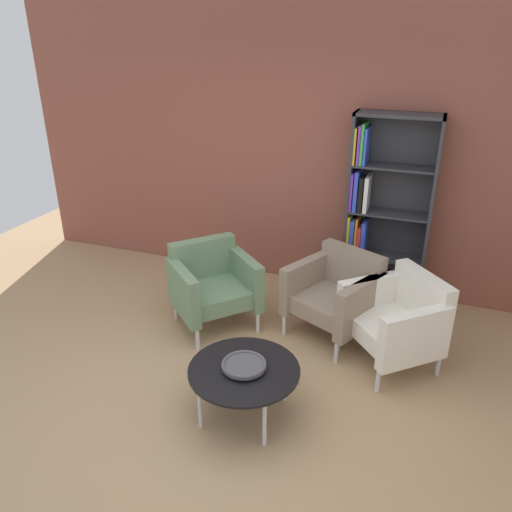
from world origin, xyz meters
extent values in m
plane|color=tan|center=(0.00, 0.00, 0.00)|extent=(8.32, 8.32, 0.00)
cube|color=brown|center=(0.00, 2.46, 1.45)|extent=(6.40, 0.12, 2.90)
cube|color=#333338|center=(0.59, 2.23, 0.95)|extent=(0.03, 0.30, 1.90)
cube|color=#333338|center=(1.36, 2.23, 0.95)|extent=(0.03, 0.30, 1.90)
cube|color=#333338|center=(0.98, 2.23, 1.89)|extent=(0.80, 0.30, 0.03)
cube|color=#333338|center=(0.98, 2.23, 0.01)|extent=(0.80, 0.30, 0.03)
cube|color=#333338|center=(0.98, 2.37, 0.95)|extent=(0.80, 0.02, 1.90)
cube|color=#333338|center=(0.98, 2.23, 0.49)|extent=(0.76, 0.28, 0.02)
cube|color=#333338|center=(0.98, 2.23, 0.95)|extent=(0.76, 0.28, 0.02)
cube|color=#333338|center=(0.98, 2.23, 1.41)|extent=(0.76, 0.28, 0.02)
cube|color=purple|center=(0.62, 2.19, 0.24)|extent=(0.03, 0.19, 0.40)
cube|color=black|center=(0.66, 2.19, 0.19)|extent=(0.02, 0.20, 0.30)
cube|color=red|center=(0.70, 2.21, 0.22)|extent=(0.04, 0.24, 0.35)
cube|color=blue|center=(0.73, 2.20, 0.25)|extent=(0.02, 0.23, 0.41)
cube|color=blue|center=(0.77, 2.19, 0.20)|extent=(0.04, 0.20, 0.31)
cube|color=yellow|center=(0.62, 2.17, 0.70)|extent=(0.03, 0.17, 0.40)
cube|color=blue|center=(0.66, 2.20, 0.68)|extent=(0.04, 0.22, 0.36)
cube|color=orange|center=(0.70, 2.20, 0.69)|extent=(0.02, 0.21, 0.38)
cube|color=red|center=(0.73, 2.19, 0.65)|extent=(0.03, 0.20, 0.30)
cube|color=blue|center=(0.77, 2.20, 0.68)|extent=(0.04, 0.21, 0.35)
cube|color=purple|center=(0.62, 2.18, 1.15)|extent=(0.02, 0.19, 0.37)
cube|color=blue|center=(0.66, 2.21, 1.16)|extent=(0.04, 0.25, 0.39)
cube|color=black|center=(0.71, 2.18, 1.13)|extent=(0.04, 0.17, 0.34)
cube|color=white|center=(0.76, 2.20, 1.13)|extent=(0.04, 0.22, 0.35)
cube|color=yellow|center=(0.62, 2.21, 1.59)|extent=(0.02, 0.24, 0.34)
cube|color=purple|center=(0.65, 2.19, 1.60)|extent=(0.02, 0.19, 0.36)
cube|color=green|center=(0.68, 2.21, 1.61)|extent=(0.03, 0.24, 0.38)
cube|color=blue|center=(0.71, 2.21, 1.59)|extent=(0.02, 0.25, 0.34)
cylinder|color=black|center=(0.28, 0.14, 0.39)|extent=(0.80, 0.80, 0.02)
cylinder|color=silver|center=(0.04, -0.10, 0.19)|extent=(0.03, 0.03, 0.38)
cylinder|color=silver|center=(0.52, -0.10, 0.19)|extent=(0.03, 0.03, 0.38)
cylinder|color=silver|center=(0.04, 0.38, 0.19)|extent=(0.03, 0.03, 0.38)
cylinder|color=silver|center=(0.52, 0.38, 0.19)|extent=(0.03, 0.03, 0.38)
cylinder|color=#4C4C51|center=(0.28, 0.14, 0.41)|extent=(0.13, 0.13, 0.02)
cylinder|color=#4C4C51|center=(0.28, 0.14, 0.43)|extent=(0.32, 0.32, 0.02)
torus|color=#4C4C51|center=(0.28, 0.14, 0.44)|extent=(0.32, 0.32, 0.02)
cube|color=slate|center=(-0.43, 1.19, 0.32)|extent=(0.86, 0.86, 0.16)
cube|color=slate|center=(-0.63, 1.37, 0.59)|extent=(0.52, 0.55, 0.38)
cube|color=slate|center=(-0.62, 0.94, 0.43)|extent=(0.52, 0.49, 0.46)
cube|color=slate|center=(-0.20, 1.40, 0.43)|extent=(0.52, 0.49, 0.46)
cylinder|color=silver|center=(-0.40, 0.75, 0.12)|extent=(0.04, 0.04, 0.24)
cylinder|color=silver|center=(0.00, 1.20, 0.12)|extent=(0.04, 0.04, 0.24)
cylinder|color=silver|center=(-0.83, 1.15, 0.12)|extent=(0.04, 0.04, 0.24)
cylinder|color=silver|center=(-0.43, 1.59, 0.12)|extent=(0.04, 0.04, 0.24)
cube|color=gray|center=(0.65, 1.39, 0.32)|extent=(0.83, 0.80, 0.16)
cube|color=gray|center=(0.76, 1.64, 0.59)|extent=(0.63, 0.38, 0.38)
cube|color=gray|center=(0.36, 1.51, 0.43)|extent=(0.36, 0.60, 0.46)
cube|color=gray|center=(0.92, 1.24, 0.43)|extent=(0.36, 0.60, 0.46)
cylinder|color=silver|center=(0.24, 1.24, 0.12)|extent=(0.04, 0.04, 0.24)
cylinder|color=silver|center=(0.78, 0.98, 0.12)|extent=(0.04, 0.04, 0.24)
cylinder|color=silver|center=(0.49, 1.77, 0.12)|extent=(0.04, 0.04, 0.24)
cylinder|color=silver|center=(1.03, 1.51, 0.12)|extent=(0.04, 0.04, 0.24)
cube|color=white|center=(1.20, 1.15, 0.32)|extent=(0.86, 0.86, 0.16)
cube|color=white|center=(1.40, 1.33, 0.59)|extent=(0.52, 0.56, 0.38)
cube|color=white|center=(0.98, 1.37, 0.43)|extent=(0.53, 0.49, 0.46)
cube|color=white|center=(1.39, 0.90, 0.43)|extent=(0.53, 0.49, 0.46)
cylinder|color=silver|center=(0.77, 1.17, 0.12)|extent=(0.04, 0.04, 0.24)
cylinder|color=silver|center=(1.17, 0.72, 0.12)|extent=(0.04, 0.04, 0.24)
cylinder|color=silver|center=(1.20, 1.55, 0.12)|extent=(0.04, 0.04, 0.24)
cylinder|color=silver|center=(1.60, 1.11, 0.12)|extent=(0.04, 0.04, 0.24)
camera|label=1|loc=(1.38, -2.58, 2.61)|focal=35.53mm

